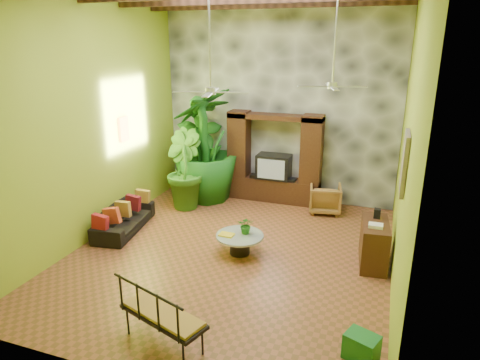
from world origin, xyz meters
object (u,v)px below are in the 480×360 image
at_px(iron_bench, 160,313).
at_px(side_console, 374,244).
at_px(tall_plant_b, 183,169).
at_px(coffee_table, 240,241).
at_px(wicker_armchair, 325,198).
at_px(tall_plant_c, 206,145).
at_px(ceiling_fan_back, 333,75).
at_px(sofa, 124,219).
at_px(tall_plant_a, 201,154).
at_px(green_bin, 361,347).
at_px(entertainment_center, 274,165).
at_px(ceiling_fan_front, 210,79).

relative_size(iron_bench, side_console, 1.33).
xyz_separation_m(tall_plant_b, coffee_table, (2.16, -1.90, -0.72)).
xyz_separation_m(wicker_armchair, tall_plant_c, (-3.09, -0.11, 1.11)).
bearing_deg(coffee_table, side_console, 10.14).
bearing_deg(wicker_armchair, coffee_table, 55.51).
bearing_deg(ceiling_fan_back, tall_plant_c, 156.14).
relative_size(sofa, tall_plant_a, 0.82).
bearing_deg(green_bin, tall_plant_b, 138.35).
relative_size(entertainment_center, side_console, 2.29).
bearing_deg(side_console, entertainment_center, 129.40).
xyz_separation_m(entertainment_center, tall_plant_a, (-1.96, -0.19, 0.15)).
bearing_deg(iron_bench, green_bin, 33.55).
bearing_deg(sofa, ceiling_fan_front, -113.13).
height_order(ceiling_fan_front, iron_bench, ceiling_fan_front).
bearing_deg(wicker_armchair, ceiling_fan_front, 53.16).
bearing_deg(entertainment_center, sofa, -131.98).
bearing_deg(green_bin, coffee_table, 138.04).
relative_size(sofa, side_console, 1.74).
height_order(tall_plant_a, iron_bench, tall_plant_a).
relative_size(wicker_armchair, tall_plant_b, 0.39).
distance_m(ceiling_fan_back, green_bin, 4.79).
xyz_separation_m(ceiling_fan_front, coffee_table, (0.36, 0.44, -3.15)).
distance_m(ceiling_fan_front, iron_bench, 3.79).
height_order(ceiling_fan_front, tall_plant_c, ceiling_fan_front).
bearing_deg(tall_plant_a, ceiling_fan_front, -62.27).
xyz_separation_m(ceiling_fan_front, tall_plant_b, (-1.80, 2.34, -2.42)).
height_order(entertainment_center, green_bin, entertainment_center).
height_order(ceiling_fan_front, tall_plant_b, ceiling_fan_front).
distance_m(tall_plant_b, tall_plant_c, 0.91).
height_order(coffee_table, side_console, side_console).
bearing_deg(entertainment_center, ceiling_fan_front, -93.24).
height_order(entertainment_center, coffee_table, entertainment_center).
distance_m(ceiling_fan_back, wicker_armchair, 3.44).
bearing_deg(iron_bench, wicker_armchair, 95.36).
distance_m(tall_plant_c, iron_bench, 5.87).
distance_m(ceiling_fan_back, coffee_table, 3.65).
bearing_deg(sofa, tall_plant_b, -28.26).
xyz_separation_m(wicker_armchair, coffee_table, (-1.24, -2.72, -0.09)).
height_order(entertainment_center, ceiling_fan_back, ceiling_fan_back).
relative_size(entertainment_center, tall_plant_a, 1.08).
relative_size(tall_plant_b, coffee_table, 2.10).
relative_size(tall_plant_a, iron_bench, 1.61).
xyz_separation_m(entertainment_center, iron_bench, (0.06, -6.01, -0.42)).
distance_m(tall_plant_b, iron_bench, 5.26).
bearing_deg(tall_plant_b, ceiling_fan_back, -11.68).
bearing_deg(tall_plant_b, green_bin, -41.65).
bearing_deg(iron_bench, side_console, 71.15).
bearing_deg(green_bin, ceiling_fan_front, 147.85).
xyz_separation_m(wicker_armchair, iron_bench, (-1.34, -5.64, 0.21)).
bearing_deg(ceiling_fan_back, sofa, -167.05).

